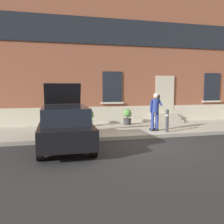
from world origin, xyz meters
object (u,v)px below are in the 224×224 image
planter_olive (48,119)px  planter_cream (90,118)px  bollard_near_person (167,120)px  planter_charcoal (127,116)px  person_on_phone (155,109)px  hatchback_car_black (65,126)px

planter_olive → planter_cream: bearing=-1.3°
bollard_near_person → planter_charcoal: bollard_near_person is taller
person_on_phone → planter_olive: size_ratio=2.04×
bollard_near_person → planter_cream: bollard_near_person is taller
hatchback_car_black → planter_olive: bearing=99.9°
person_on_phone → planter_olive: bearing=151.3°
hatchback_car_black → bollard_near_person: bearing=14.3°
hatchback_car_black → planter_olive: size_ratio=4.73×
bollard_near_person → planter_cream: 4.02m
bollard_near_person → hatchback_car_black: bearing=-165.7°
planter_cream → planter_charcoal: same height
bollard_near_person → planter_olive: (-5.24, 2.53, -0.11)m
bollard_near_person → person_on_phone: person_on_phone is taller
bollard_near_person → planter_charcoal: bearing=113.3°
bollard_near_person → planter_cream: (-3.16, 2.48, -0.11)m
hatchback_car_black → planter_charcoal: 5.09m
person_on_phone → planter_olive: 5.30m
hatchback_car_black → person_on_phone: bearing=20.5°
hatchback_car_black → bollard_near_person: (4.59, 1.17, -0.09)m
bollard_near_person → planter_olive: 5.81m
hatchback_car_black → planter_charcoal: hatchback_car_black is taller
bollard_near_person → person_on_phone: (-0.42, 0.39, 0.44)m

